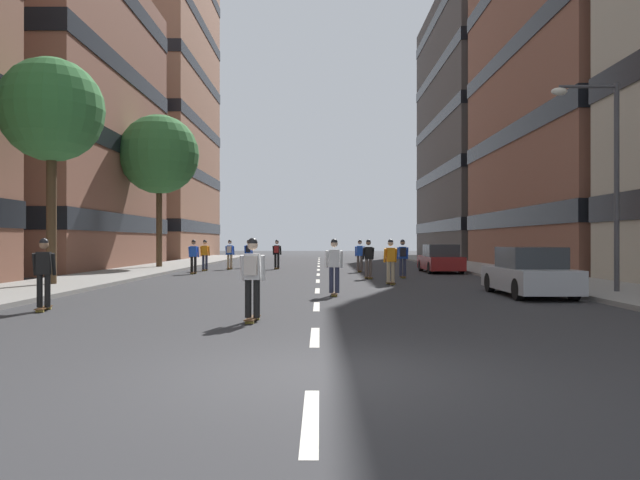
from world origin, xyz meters
TOP-DOWN VIEW (x-y plane):
  - ground_plane at (0.00, 23.93)m, footprint 143.60×143.60m
  - sidewalk_left at (-9.77, 26.93)m, footprint 3.96×65.82m
  - sidewalk_right at (9.77, 26.93)m, footprint 3.96×65.82m
  - lane_markings at (0.00, 25.50)m, footprint 0.16×57.20m
  - building_left_mid at (-18.07, 29.71)m, footprint 12.77×18.56m
  - building_left_far at (-18.07, 53.71)m, footprint 12.77×20.18m
  - building_right_mid at (18.07, 29.71)m, footprint 12.77×20.58m
  - building_right_far at (18.07, 53.71)m, footprint 12.77×23.20m
  - parked_car_near at (6.59, 11.03)m, footprint 1.82×4.40m
  - parked_car_mid at (6.59, 24.93)m, footprint 1.82×4.40m
  - street_tree_mid at (-9.77, 29.35)m, footprint 4.83×4.83m
  - street_tree_far at (-9.77, 14.43)m, footprint 3.78×3.78m
  - streetlamp_right at (9.00, 11.15)m, footprint 2.13×0.30m
  - skater_0 at (3.91, 20.19)m, footprint 0.54×0.90m
  - skater_1 at (2.27, 25.38)m, footprint 0.55×0.92m
  - skater_2 at (-1.34, 4.98)m, footprint 0.55×0.91m
  - skater_3 at (-2.52, 28.85)m, footprint 0.55×0.92m
  - skater_4 at (0.53, 11.06)m, footprint 0.53×0.90m
  - skater_5 at (-6.47, 26.73)m, footprint 0.54×0.90m
  - skater_6 at (-4.46, 30.70)m, footprint 0.54×0.91m
  - skater_7 at (-6.45, 23.54)m, footprint 0.53×0.90m
  - skater_8 at (2.28, 19.54)m, footprint 0.56×0.92m
  - skater_9 at (2.86, 15.97)m, footprint 0.55×0.92m
  - skater_10 at (-5.30, 28.38)m, footprint 0.55×0.91m
  - skater_11 at (-6.66, 7.00)m, footprint 0.56×0.92m

SIDE VIEW (x-z plane):
  - ground_plane at x=0.00m, z-range 0.00..0.00m
  - lane_markings at x=0.00m, z-range 0.00..0.01m
  - sidewalk_left at x=-9.77m, z-range 0.00..0.14m
  - sidewalk_right at x=9.77m, z-range 0.00..0.14m
  - parked_car_near at x=6.59m, z-range -0.06..1.46m
  - parked_car_mid at x=6.59m, z-range -0.06..1.46m
  - skater_1 at x=2.27m, z-range 0.10..1.87m
  - skater_4 at x=0.53m, z-range 0.10..1.87m
  - skater_5 at x=-6.47m, z-range 0.10..1.87m
  - skater_7 at x=-6.45m, z-range 0.10..1.87m
  - skater_8 at x=2.28m, z-range 0.10..1.87m
  - skater_9 at x=2.86m, z-range 0.10..1.87m
  - skater_11 at x=-6.66m, z-range 0.10..1.87m
  - skater_0 at x=3.91m, z-range 0.13..1.90m
  - skater_2 at x=-1.34m, z-range 0.13..1.90m
  - skater_3 at x=-2.52m, z-range 0.13..1.90m
  - skater_6 at x=-4.46m, z-range 0.13..1.90m
  - skater_10 at x=-5.30m, z-range 0.13..1.90m
  - streetlamp_right at x=9.00m, z-range 0.89..7.39m
  - street_tree_far at x=-9.77m, z-range 2.34..10.62m
  - street_tree_mid at x=-9.77m, z-range 2.34..11.63m
  - building_left_mid at x=-18.07m, z-range 0.09..18.68m
  - building_right_far at x=18.07m, z-range 0.09..26.29m
  - building_right_mid at x=18.07m, z-range 0.09..31.09m
  - building_left_far at x=-18.07m, z-range 0.09..35.79m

